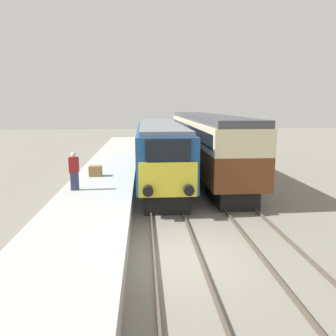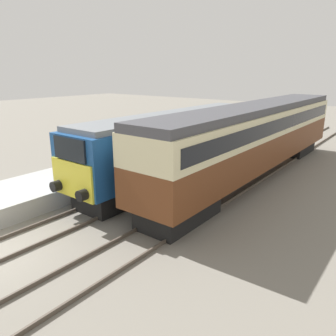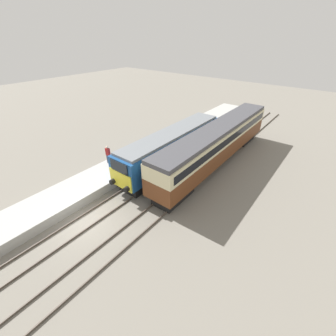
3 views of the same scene
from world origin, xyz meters
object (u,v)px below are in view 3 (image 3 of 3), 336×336
at_px(locomotive, 172,147).
at_px(person_on_platform, 108,155).
at_px(passenger_carriage, 217,141).
at_px(luggage_crate, 136,150).

distance_m(locomotive, person_on_platform, 6.40).
bearing_deg(person_on_platform, passenger_carriage, 44.94).
bearing_deg(person_on_platform, locomotive, 47.34).
distance_m(passenger_carriage, person_on_platform, 10.95).
xyz_separation_m(locomotive, passenger_carriage, (3.40, 3.02, 0.44)).
distance_m(person_on_platform, luggage_crate, 3.27).
bearing_deg(locomotive, person_on_platform, -132.66).
xyz_separation_m(locomotive, luggage_crate, (-3.79, -1.53, -0.99)).
bearing_deg(luggage_crate, person_on_platform, -99.63).
relative_size(locomotive, luggage_crate, 20.48).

